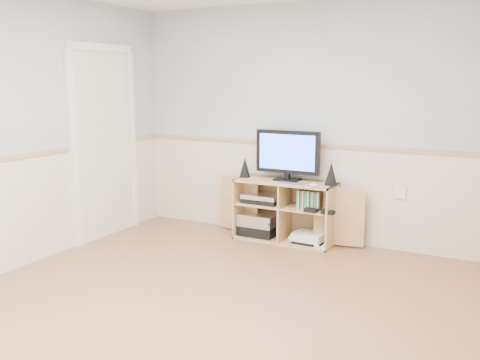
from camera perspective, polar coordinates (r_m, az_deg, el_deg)
name	(u,v)px	position (r m, az deg, el deg)	size (l,w,h in m)	color
room	(195,149)	(3.87, -4.81, 3.32)	(4.04, 4.54, 2.54)	tan
media_cabinet	(287,209)	(5.78, 5.01, -3.15)	(1.67, 0.40, 0.65)	tan
monitor	(288,154)	(5.66, 5.10, 2.83)	(0.71, 0.18, 0.53)	black
speaker_left	(245,167)	(5.87, 0.52, 1.38)	(0.12, 0.12, 0.22)	black
speaker_right	(331,174)	(5.49, 9.70, 0.66)	(0.13, 0.13, 0.23)	black
keyboard	(291,184)	(5.49, 5.44, -0.42)	(0.29, 0.12, 0.01)	silver
mouse	(314,185)	(5.40, 7.87, -0.53)	(0.10, 0.06, 0.04)	white
av_components	(260,218)	(5.88, 2.18, -4.03)	(0.50, 0.30, 0.47)	black
game_consoles	(308,238)	(5.69, 7.30, -6.14)	(0.45, 0.30, 0.11)	white
game_cases	(310,200)	(5.58, 7.48, -2.09)	(0.26, 0.14, 0.19)	#3F8C3F
wall_outlet	(400,193)	(5.55, 16.68, -1.30)	(0.12, 0.03, 0.12)	white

